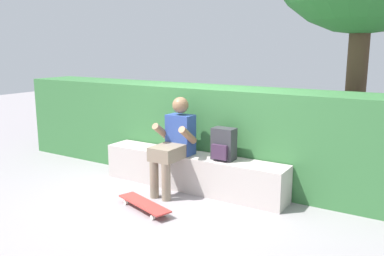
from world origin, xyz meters
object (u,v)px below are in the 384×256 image
Objects in this scene: person_skater at (174,142)px; skateboard_near_person at (144,204)px; backpack_on_bench at (223,145)px; bench_main at (192,171)px.

skateboard_near_person is (0.05, -0.70, -0.59)m from person_skater.
person_skater is 3.05× the size of backpack_on_bench.
bench_main is at bearing 85.01° from skateboard_near_person.
person_skater is at bearing -161.70° from backpack_on_bench.
person_skater is at bearing 94.33° from skateboard_near_person.
bench_main is 6.44× the size of backpack_on_bench.
person_skater reaches higher than backpack_on_bench.
backpack_on_bench reaches higher than bench_main.
backpack_on_bench is (0.55, 0.90, 0.59)m from skateboard_near_person.
person_skater is 1.48× the size of skateboard_near_person.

